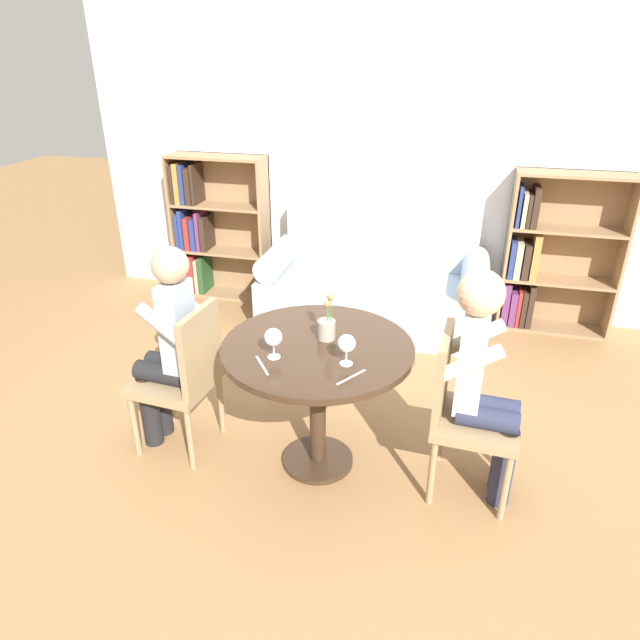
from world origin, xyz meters
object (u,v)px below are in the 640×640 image
flower_vase (327,325)px  person_left (168,346)px  wine_glass_right (347,344)px  chair_left (185,374)px  couch (374,288)px  chair_right (463,408)px  person_right (485,380)px  bookshelf_right (546,259)px  bookshelf_left (210,228)px  wine_glass_left (273,338)px

flower_vase → person_left: bearing=-173.0°
wine_glass_right → chair_left: bearing=173.2°
couch → chair_left: bearing=-111.6°
couch → chair_right: bearing=-68.0°
couch → person_right: person_right is taller
flower_vase → chair_right: bearing=-6.3°
person_right → flower_vase: size_ratio=4.82×
chair_right → flower_vase: size_ratio=3.49×
bookshelf_right → chair_right: size_ratio=1.43×
chair_right → flower_vase: (-0.73, 0.08, 0.34)m
bookshelf_left → person_right: 3.23m
person_right → chair_left: bearing=94.8°
bookshelf_right → person_left: size_ratio=1.04×
bookshelf_right → person_left: bearing=-135.2°
wine_glass_left → person_left: bearing=167.4°
couch → person_right: (0.84, -1.88, 0.37)m
wine_glass_left → chair_left: bearing=166.7°
person_left → chair_right: bearing=95.8°
person_right → wine_glass_right: size_ratio=7.93×
chair_right → person_right: size_ratio=0.72×
bookshelf_left → chair_left: (0.81, -2.18, -0.13)m
bookshelf_left → bookshelf_right: same height
chair_left → chair_right: 1.51m
bookshelf_left → person_left: size_ratio=1.04×
bookshelf_right → person_right: bookshelf_right is taller
couch → bookshelf_left: bookshelf_left is taller
wine_glass_left → bookshelf_right: bearing=56.8°
bookshelf_right → wine_glass_right: bookshelf_right is taller
bookshelf_left → chair_right: bearing=-42.6°
bookshelf_left → wine_glass_left: bearing=-59.0°
bookshelf_right → chair_left: 3.03m
flower_vase → bookshelf_right: bearing=57.5°
person_right → wine_glass_right: 0.70m
chair_left → flower_vase: size_ratio=3.49×
bookshelf_left → person_left: bearing=-71.5°
chair_left → wine_glass_right: bearing=88.0°
chair_right → flower_vase: bearing=87.3°
chair_left → person_left: (-0.09, 0.01, 0.15)m
couch → wine_glass_left: bearing=-95.0°
bookshelf_right → wine_glass_left: 2.78m
couch → chair_right: 2.03m
chair_right → wine_glass_right: bearing=108.5°
person_left → wine_glass_left: (0.67, -0.15, 0.22)m
wine_glass_left → flower_vase: flower_vase is taller
person_right → wine_glass_right: (-0.66, -0.14, 0.18)m
chair_right → person_right: 0.20m
bookshelf_left → chair_right: 3.16m
chair_left → bookshelf_right: bearing=141.0°
bookshelf_right → chair_right: bookshelf_right is taller
bookshelf_left → person_right: bookshelf_left is taller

